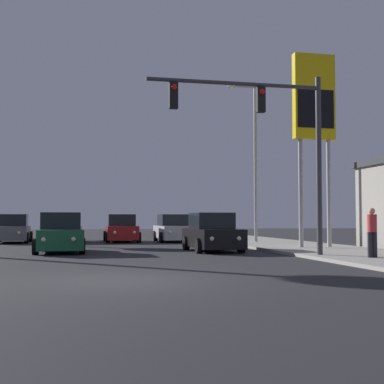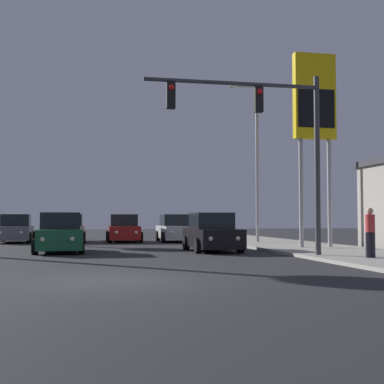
{
  "view_description": "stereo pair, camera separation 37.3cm",
  "coord_description": "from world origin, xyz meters",
  "px_view_note": "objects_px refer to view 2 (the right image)",
  "views": [
    {
      "loc": [
        -1.02,
        -12.49,
        1.43
      ],
      "look_at": [
        4.07,
        11.21,
        2.63
      ],
      "focal_mm": 50.0,
      "sensor_mm": 36.0,
      "label": 1
    },
    {
      "loc": [
        -0.66,
        -12.56,
        1.43
      ],
      "look_at": [
        4.07,
        11.21,
        2.63
      ],
      "focal_mm": 50.0,
      "sensor_mm": 36.0,
      "label": 2
    }
  ],
  "objects_px": {
    "car_grey": "(16,230)",
    "pedestrian_on_sidewalk": "(370,230)",
    "traffic_light_mast": "(270,128)",
    "car_green": "(60,234)",
    "street_lamp": "(255,154)",
    "car_silver": "(175,229)",
    "gas_station_sign": "(315,107)",
    "car_tan": "(69,230)",
    "car_black": "(212,234)",
    "car_red": "(124,229)"
  },
  "relations": [
    {
      "from": "street_lamp",
      "to": "pedestrian_on_sidewalk",
      "type": "height_order",
      "value": "street_lamp"
    },
    {
      "from": "car_red",
      "to": "traffic_light_mast",
      "type": "relative_size",
      "value": 0.67
    },
    {
      "from": "car_grey",
      "to": "street_lamp",
      "type": "relative_size",
      "value": 0.48
    },
    {
      "from": "car_red",
      "to": "pedestrian_on_sidewalk",
      "type": "bearing_deg",
      "value": 114.73
    },
    {
      "from": "car_red",
      "to": "car_silver",
      "type": "height_order",
      "value": "same"
    },
    {
      "from": "car_black",
      "to": "gas_station_sign",
      "type": "relative_size",
      "value": 0.48
    },
    {
      "from": "car_green",
      "to": "street_lamp",
      "type": "distance_m",
      "value": 12.7
    },
    {
      "from": "traffic_light_mast",
      "to": "car_tan",
      "type": "bearing_deg",
      "value": 116.29
    },
    {
      "from": "traffic_light_mast",
      "to": "pedestrian_on_sidewalk",
      "type": "height_order",
      "value": "traffic_light_mast"
    },
    {
      "from": "car_silver",
      "to": "car_black",
      "type": "bearing_deg",
      "value": 89.14
    },
    {
      "from": "car_tan",
      "to": "traffic_light_mast",
      "type": "bearing_deg",
      "value": 117.44
    },
    {
      "from": "car_grey",
      "to": "car_green",
      "type": "relative_size",
      "value": 1.0
    },
    {
      "from": "gas_station_sign",
      "to": "car_grey",
      "type": "bearing_deg",
      "value": 144.62
    },
    {
      "from": "car_silver",
      "to": "pedestrian_on_sidewalk",
      "type": "bearing_deg",
      "value": 102.84
    },
    {
      "from": "car_green",
      "to": "car_silver",
      "type": "height_order",
      "value": "same"
    },
    {
      "from": "car_black",
      "to": "pedestrian_on_sidewalk",
      "type": "height_order",
      "value": "pedestrian_on_sidewalk"
    },
    {
      "from": "car_green",
      "to": "traffic_light_mast",
      "type": "height_order",
      "value": "traffic_light_mast"
    },
    {
      "from": "car_grey",
      "to": "street_lamp",
      "type": "height_order",
      "value": "street_lamp"
    },
    {
      "from": "car_red",
      "to": "traffic_light_mast",
      "type": "xyz_separation_m",
      "value": [
        4.16,
        -14.79,
        3.92
      ]
    },
    {
      "from": "car_silver",
      "to": "car_tan",
      "type": "xyz_separation_m",
      "value": [
        -6.43,
        0.58,
        0.0
      ]
    },
    {
      "from": "car_red",
      "to": "car_green",
      "type": "height_order",
      "value": "same"
    },
    {
      "from": "car_green",
      "to": "car_silver",
      "type": "bearing_deg",
      "value": -126.63
    },
    {
      "from": "car_black",
      "to": "pedestrian_on_sidewalk",
      "type": "distance_m",
      "value": 7.47
    },
    {
      "from": "traffic_light_mast",
      "to": "gas_station_sign",
      "type": "xyz_separation_m",
      "value": [
        3.96,
        4.98,
        1.94
      ]
    },
    {
      "from": "car_red",
      "to": "gas_station_sign",
      "type": "bearing_deg",
      "value": 131.09
    },
    {
      "from": "car_silver",
      "to": "traffic_light_mast",
      "type": "relative_size",
      "value": 0.67
    },
    {
      "from": "car_tan",
      "to": "car_grey",
      "type": "bearing_deg",
      "value": -1.96
    },
    {
      "from": "car_tan",
      "to": "pedestrian_on_sidewalk",
      "type": "relative_size",
      "value": 2.59
    },
    {
      "from": "traffic_light_mast",
      "to": "pedestrian_on_sidewalk",
      "type": "distance_m",
      "value": 4.94
    },
    {
      "from": "car_grey",
      "to": "car_silver",
      "type": "distance_m",
      "value": 9.53
    },
    {
      "from": "car_silver",
      "to": "pedestrian_on_sidewalk",
      "type": "height_order",
      "value": "pedestrian_on_sidewalk"
    },
    {
      "from": "car_grey",
      "to": "car_green",
      "type": "xyz_separation_m",
      "value": [
        3.03,
        -10.05,
        0.0
      ]
    },
    {
      "from": "car_tan",
      "to": "traffic_light_mast",
      "type": "relative_size",
      "value": 0.67
    },
    {
      "from": "car_green",
      "to": "pedestrian_on_sidewalk",
      "type": "distance_m",
      "value": 12.48
    },
    {
      "from": "car_green",
      "to": "gas_station_sign",
      "type": "bearing_deg",
      "value": 176.96
    },
    {
      "from": "pedestrian_on_sidewalk",
      "to": "gas_station_sign",
      "type": "bearing_deg",
      "value": 80.97
    },
    {
      "from": "car_green",
      "to": "gas_station_sign",
      "type": "xyz_separation_m",
      "value": [
        11.46,
        -0.25,
        5.86
      ]
    },
    {
      "from": "gas_station_sign",
      "to": "car_green",
      "type": "bearing_deg",
      "value": 178.76
    },
    {
      "from": "car_silver",
      "to": "pedestrian_on_sidewalk",
      "type": "xyz_separation_m",
      "value": [
        3.94,
        -16.18,
        0.27
      ]
    },
    {
      "from": "traffic_light_mast",
      "to": "street_lamp",
      "type": "distance_m",
      "value": 11.34
    },
    {
      "from": "car_grey",
      "to": "street_lamp",
      "type": "bearing_deg",
      "value": 160.43
    },
    {
      "from": "car_red",
      "to": "street_lamp",
      "type": "height_order",
      "value": "street_lamp"
    },
    {
      "from": "street_lamp",
      "to": "gas_station_sign",
      "type": "xyz_separation_m",
      "value": [
        0.98,
        -5.95,
        1.5
      ]
    },
    {
      "from": "traffic_light_mast",
      "to": "car_green",
      "type": "bearing_deg",
      "value": 145.14
    },
    {
      "from": "gas_station_sign",
      "to": "pedestrian_on_sidewalk",
      "type": "xyz_separation_m",
      "value": [
        -1.05,
        -6.63,
        -5.58
      ]
    },
    {
      "from": "car_green",
      "to": "car_tan",
      "type": "distance_m",
      "value": 9.88
    },
    {
      "from": "car_black",
      "to": "car_grey",
      "type": "xyz_separation_m",
      "value": [
        -9.5,
        10.59,
        0.0
      ]
    },
    {
      "from": "car_green",
      "to": "pedestrian_on_sidewalk",
      "type": "xyz_separation_m",
      "value": [
        10.41,
        -6.88,
        0.27
      ]
    },
    {
      "from": "car_grey",
      "to": "pedestrian_on_sidewalk",
      "type": "bearing_deg",
      "value": 126.71
    },
    {
      "from": "car_green",
      "to": "car_red",
      "type": "bearing_deg",
      "value": -111.06
    }
  ]
}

